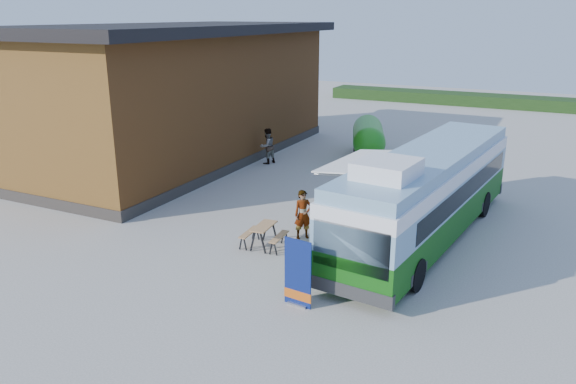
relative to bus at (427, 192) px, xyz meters
The scene contains 10 objects.
ground 6.33m from the bus, 142.18° to the right, with size 100.00×100.00×0.00m, color #BCB7AD.
barn 16.62m from the bus, 157.63° to the left, with size 9.60×21.20×7.50m.
hedge 34.46m from the bus, 84.64° to the left, with size 40.00×3.00×1.00m, color #264419.
bus is the anchor object (origin of this frame).
awning 2.31m from the bus, behind, with size 3.10×4.49×0.52m.
banner 7.02m from the bus, 107.44° to the right, with size 0.89×0.25×2.05m.
picnic_table 6.10m from the bus, 146.53° to the right, with size 1.53×1.38×0.82m.
person_a 4.60m from the bus, 155.00° to the right, with size 0.68×0.45×1.86m, color #999999.
person_b 12.75m from the bus, 145.46° to the left, with size 0.97×0.75×1.99m, color #999999.
slurry_tanker 12.32m from the bus, 118.17° to the left, with size 3.10×5.70×2.21m.
Camera 1 is at (8.81, -15.99, 8.03)m, focal length 35.00 mm.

